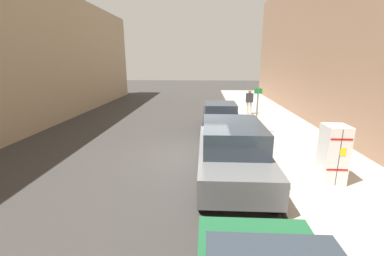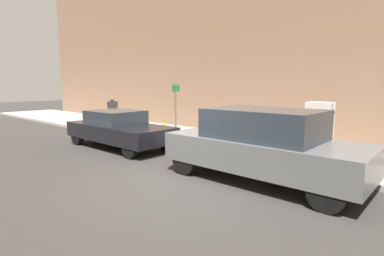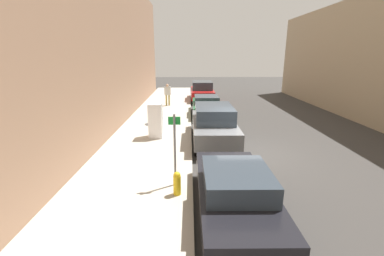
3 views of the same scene
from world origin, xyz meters
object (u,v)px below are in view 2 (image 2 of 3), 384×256
Objects in this scene: fire_hydrant at (164,132)px; pedestrian_standing_near at (113,111)px; parked_sedan_dark at (119,129)px; discarded_refrigerator at (319,130)px; street_sign_post at (176,109)px; parked_suv_gray at (263,144)px.

pedestrian_standing_near is at bearing -97.27° from fire_hydrant.
fire_hydrant is 4.38m from pedestrian_standing_near.
fire_hydrant is 1.74m from parked_sedan_dark.
discarded_refrigerator is 6.90m from parked_sedan_dark.
street_sign_post is (1.21, -4.87, 0.44)m from discarded_refrigerator.
parked_sedan_dark is at bearing -65.95° from discarded_refrigerator.
street_sign_post is 1.09m from fire_hydrant.
pedestrian_standing_near reaches higher than parked_sedan_dark.
parked_sedan_dark is at bearing 178.77° from pedestrian_standing_near.
discarded_refrigerator is at bearing 103.33° from fire_hydrant.
pedestrian_standing_near reaches higher than fire_hydrant.
discarded_refrigerator is 5.63m from fire_hydrant.
fire_hydrant is (0.08, -0.59, -0.91)m from street_sign_post.
pedestrian_standing_near is at bearing -85.64° from discarded_refrigerator.
discarded_refrigerator reaches higher than pedestrian_standing_near.
discarded_refrigerator is 2.83m from parked_suv_gray.
fire_hydrant is at bearing -106.47° from parked_suv_gray.
parked_sedan_dark is (2.81, -6.29, -0.27)m from discarded_refrigerator.
street_sign_post is at bearing -109.38° from parked_suv_gray.
discarded_refrigerator is at bearing 173.22° from parked_suv_gray.
parked_sedan_dark is (1.60, -1.42, -0.71)m from street_sign_post.
discarded_refrigerator is 9.80m from pedestrian_standing_near.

